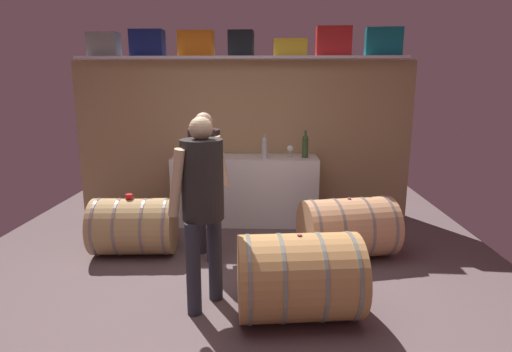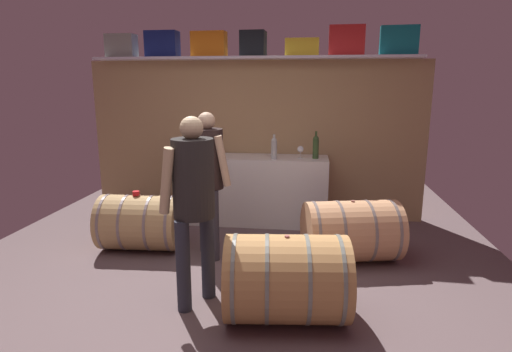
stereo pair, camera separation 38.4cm
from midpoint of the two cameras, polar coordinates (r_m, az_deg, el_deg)
ground_plane at (r=4.10m, az=-6.18°, el=-13.36°), size 5.61×8.17×0.02m
back_wall_panel at (r=5.59m, az=-3.81°, el=4.89°), size 4.41×0.10×2.07m
high_shelf_board at (r=5.40m, az=-4.13°, el=15.78°), size 4.06×0.40×0.03m
toolcase_grey at (r=5.84m, az=-21.92°, el=16.29°), size 0.37×0.21×0.29m
toolcase_navy at (r=5.65m, az=-16.58°, el=16.97°), size 0.41×0.22×0.32m
toolcase_orange at (r=5.50m, az=-10.27°, el=17.34°), size 0.44×0.21×0.31m
toolcase_black at (r=5.41m, az=-4.21°, el=17.57°), size 0.31×0.28×0.31m
toolcase_yellow at (r=5.38m, az=2.56°, el=17.08°), size 0.41×0.28×0.21m
toolcase_red at (r=5.42m, az=8.43°, el=17.68°), size 0.43×0.29×0.35m
toolcase_teal at (r=5.52m, az=15.04°, el=17.26°), size 0.45×0.22×0.34m
work_cabinet at (r=5.38m, az=-3.50°, el=-1.93°), size 1.83×0.53×0.87m
wine_bottle_amber at (r=5.34m, az=-8.96°, el=3.99°), size 0.08×0.08×0.29m
wine_bottle_clear at (r=5.12m, az=-0.98°, el=3.89°), size 0.07×0.07×0.30m
wine_bottle_green at (r=5.21m, az=4.65°, el=4.12°), size 0.08×0.08×0.34m
wine_glass at (r=5.21m, az=2.59°, el=3.69°), size 0.08×0.08×0.15m
wine_barrel_near at (r=4.66m, az=-18.63°, el=-6.55°), size 0.88×0.64×0.61m
wine_barrel_far at (r=3.26m, az=2.41°, el=-13.66°), size 0.98×0.75×0.68m
wine_barrel_flank at (r=4.40m, az=9.99°, el=-7.03°), size 1.05×0.81×0.63m
tasting_cup at (r=4.58m, az=-19.26°, el=-2.68°), size 0.07×0.07×0.05m
winemaker_pouring at (r=3.26m, az=-10.74°, el=-2.46°), size 0.43×0.47×1.53m
visitor_tasting at (r=4.22m, az=-9.52°, el=0.71°), size 0.43×0.47×1.50m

